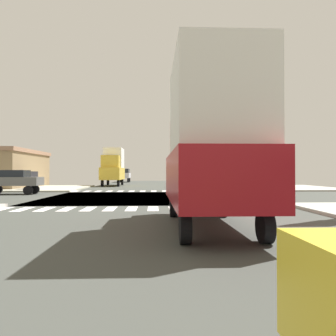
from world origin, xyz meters
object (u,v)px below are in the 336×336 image
(street_lamp, at_px, (213,146))
(box_truck_middle_2, at_px, (210,144))
(box_truck_leading_1, at_px, (113,166))
(sedan_trailing_2, at_px, (13,180))
(traffic_signal_mast, at_px, (217,134))
(suv_queued_2, at_px, (124,174))

(street_lamp, xyz_separation_m, box_truck_middle_2, (-5.55, -30.82, -2.42))
(box_truck_leading_1, xyz_separation_m, sedan_trailing_2, (-5.75, -16.53, -1.45))
(box_truck_leading_1, relative_size, box_truck_middle_2, 1.00)
(traffic_signal_mast, height_order, street_lamp, street_lamp)
(box_truck_leading_1, height_order, box_truck_middle_2, same)
(suv_queued_2, distance_m, sedan_trailing_2, 32.87)
(traffic_signal_mast, bearing_deg, street_lamp, 82.13)
(street_lamp, distance_m, sedan_trailing_2, 23.66)
(suv_queued_2, height_order, box_truck_middle_2, box_truck_middle_2)
(suv_queued_2, relative_size, sedan_trailing_2, 1.07)
(traffic_signal_mast, relative_size, box_truck_leading_1, 0.98)
(traffic_signal_mast, distance_m, suv_queued_2, 30.95)
(sedan_trailing_2, bearing_deg, street_lamp, 128.36)
(suv_queued_2, bearing_deg, box_truck_middle_2, 98.18)
(box_truck_middle_2, bearing_deg, suv_queued_2, 98.18)
(box_truck_middle_2, bearing_deg, traffic_signal_mast, 78.54)
(box_truck_middle_2, bearing_deg, street_lamp, 79.79)
(street_lamp, relative_size, suv_queued_2, 1.82)
(sedan_trailing_2, bearing_deg, traffic_signal_mast, 102.42)
(suv_queued_2, bearing_deg, traffic_signal_mast, 111.11)
(sedan_trailing_2, relative_size, box_truck_middle_2, 0.60)
(street_lamp, height_order, box_truck_middle_2, street_lamp)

